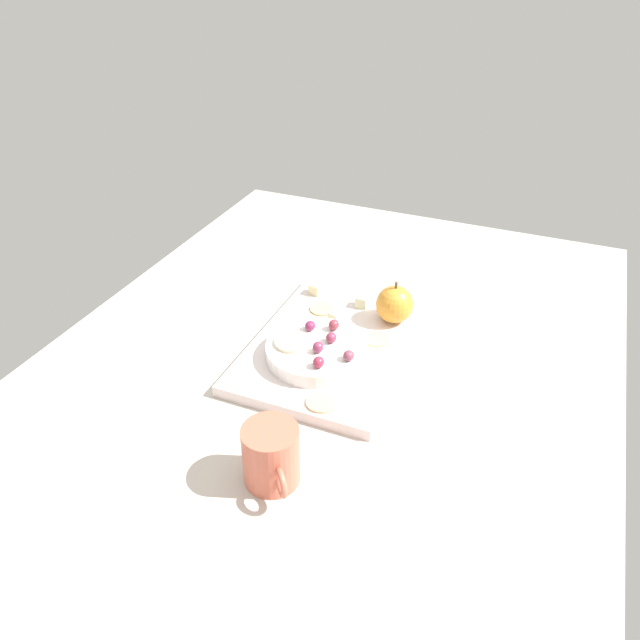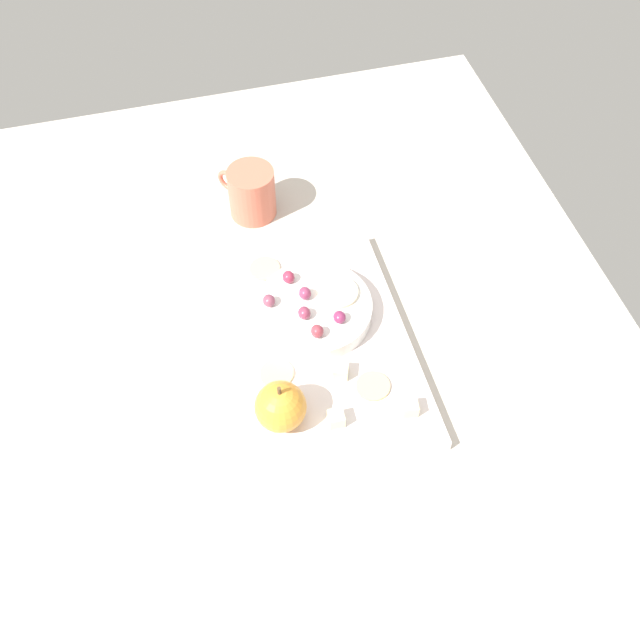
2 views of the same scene
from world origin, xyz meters
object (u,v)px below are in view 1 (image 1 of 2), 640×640
(grape_2, at_px, (334,325))
(apple_slice_0, at_px, (292,342))
(cheese_cube_0, at_px, (336,318))
(cracker_0, at_px, (321,402))
(cheese_cube_2, at_px, (315,289))
(cheese_cube_1, at_px, (362,302))
(platter, at_px, (337,345))
(cup, at_px, (271,456))
(grape_0, at_px, (316,347))
(grape_4, at_px, (331,338))
(apple_whole, at_px, (395,304))
(cracker_1, at_px, (323,309))
(grape_3, at_px, (310,326))
(serving_dish, at_px, (316,351))
(grape_1, at_px, (319,362))
(grape_5, at_px, (349,356))
(cracker_2, at_px, (376,339))

(grape_2, height_order, apple_slice_0, grape_2)
(cheese_cube_0, distance_m, grape_2, 0.07)
(cracker_0, bearing_deg, cheese_cube_2, 24.53)
(cheese_cube_2, relative_size, apple_slice_0, 0.35)
(cheese_cube_0, height_order, cheese_cube_1, same)
(platter, xyz_separation_m, cup, (-0.31, -0.03, 0.03))
(cheese_cube_0, distance_m, cup, 0.37)
(cracker_0, bearing_deg, grape_0, 27.09)
(cheese_cube_0, bearing_deg, grape_4, -163.24)
(cup, bearing_deg, apple_slice_0, 18.37)
(apple_whole, distance_m, cheese_cube_0, 0.11)
(cheese_cube_1, distance_m, cheese_cube_2, 0.10)
(cheese_cube_1, relative_size, grape_4, 1.05)
(cracker_0, relative_size, cracker_1, 1.00)
(grape_3, bearing_deg, grape_4, -112.90)
(serving_dish, bearing_deg, grape_1, -153.52)
(cheese_cube_2, height_order, grape_4, grape_4)
(platter, relative_size, apple_whole, 5.60)
(apple_slice_0, bearing_deg, cheese_cube_0, -13.76)
(cracker_1, xyz_separation_m, grape_4, (-0.12, -0.07, 0.03))
(cheese_cube_0, relative_size, grape_1, 1.05)
(apple_whole, distance_m, cracker_1, 0.14)
(cracker_1, xyz_separation_m, grape_5, (-0.16, -0.11, 0.03))
(serving_dish, xyz_separation_m, cheese_cube_2, (0.19, 0.08, -0.00))
(cheese_cube_2, distance_m, grape_5, 0.26)
(cheese_cube_2, distance_m, apple_slice_0, 0.21)
(apple_whole, height_order, grape_5, apple_whole)
(grape_3, relative_size, grape_5, 1.00)
(cracker_2, distance_m, grape_2, 0.08)
(grape_2, relative_size, apple_slice_0, 0.33)
(platter, height_order, cheese_cube_0, cheese_cube_0)
(cracker_2, xyz_separation_m, apple_slice_0, (-0.10, 0.12, 0.03))
(cheese_cube_1, xyz_separation_m, apple_slice_0, (-0.19, 0.06, 0.02))
(cracker_0, distance_m, apple_slice_0, 0.13)
(apple_whole, relative_size, grape_3, 3.46)
(cheese_cube_1, xyz_separation_m, cup, (-0.44, -0.02, 0.01))
(cheese_cube_2, distance_m, grape_1, 0.27)
(apple_slice_0, bearing_deg, grape_2, -37.17)
(cracker_0, relative_size, grape_4, 2.38)
(platter, distance_m, cracker_1, 0.10)
(platter, bearing_deg, cup, -175.03)
(cheese_cube_1, relative_size, grape_3, 1.05)
(serving_dish, xyz_separation_m, grape_3, (0.04, 0.03, 0.02))
(grape_4, height_order, apple_slice_0, grape_4)
(cracker_2, height_order, grape_2, grape_2)
(grape_4, bearing_deg, cup, -175.32)
(grape_5, bearing_deg, apple_slice_0, 86.49)
(grape_2, distance_m, apple_slice_0, 0.08)
(cheese_cube_1, xyz_separation_m, cracker_0, (-0.29, -0.04, -0.01))
(cup, bearing_deg, cheese_cube_1, 3.19)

